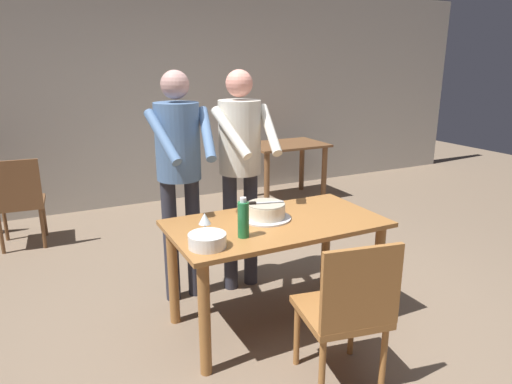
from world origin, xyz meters
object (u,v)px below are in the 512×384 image
object	(u,v)px
wine_glass_near	(205,219)
water_bottle	(243,219)
cake_on_platter	(266,212)
chair_near_side	(347,309)
plate_stack	(207,240)
background_table	(286,156)
background_chair_0	(19,199)
main_dining_table	(276,239)
person_standing_beside	(179,162)
person_cutting_cake	(240,157)
cake_knife	(256,203)

from	to	relation	value
wine_glass_near	water_bottle	xyz separation A→B (m)	(0.20, -0.13, 0.01)
cake_on_platter	chair_near_side	size ratio (longest dim) A/B	0.38
plate_stack	chair_near_side	distance (m)	0.86
background_table	background_chair_0	xyz separation A→B (m)	(-3.14, -0.29, -0.09)
main_dining_table	plate_stack	size ratio (longest dim) A/B	6.45
cake_on_platter	background_table	xyz separation A→B (m)	(1.61, 2.50, -0.22)
cake_on_platter	person_standing_beside	size ratio (longest dim) A/B	0.20
water_bottle	chair_near_side	bearing A→B (deg)	-61.41
water_bottle	person_standing_beside	distance (m)	0.82
main_dining_table	background_table	bearing A→B (deg)	58.60
water_bottle	person_cutting_cake	xyz separation A→B (m)	(0.33, 0.75, 0.21)
cake_on_platter	person_cutting_cake	xyz separation A→B (m)	(0.05, 0.52, 0.27)
cake_on_platter	background_table	size ratio (longest dim) A/B	0.34
cake_knife	chair_near_side	world-z (taller)	chair_near_side
person_cutting_cake	person_standing_beside	xyz separation A→B (m)	(-0.47, 0.03, 0.00)
cake_on_platter	background_chair_0	xyz separation A→B (m)	(-1.53, 2.21, -0.31)
main_dining_table	water_bottle	distance (m)	0.42
person_cutting_cake	chair_near_side	bearing A→B (deg)	-89.77
chair_near_side	person_cutting_cake	bearing A→B (deg)	90.23
main_dining_table	background_chair_0	xyz separation A→B (m)	(-1.57, 2.29, -0.13)
wine_glass_near	main_dining_table	bearing A→B (deg)	2.45
wine_glass_near	background_chair_0	xyz separation A→B (m)	(-1.06, 2.31, -0.36)
person_standing_beside	background_table	world-z (taller)	person_standing_beside
cake_on_platter	cake_knife	bearing A→B (deg)	165.78
main_dining_table	water_bottle	xyz separation A→B (m)	(-0.31, -0.15, 0.24)
cake_knife	person_cutting_cake	world-z (taller)	person_cutting_cake
wine_glass_near	chair_near_side	bearing A→B (deg)	-54.32
person_cutting_cake	person_standing_beside	distance (m)	0.47
wine_glass_near	water_bottle	distance (m)	0.24
main_dining_table	background_table	xyz separation A→B (m)	(1.57, 2.58, -0.04)
main_dining_table	chair_near_side	size ratio (longest dim) A/B	1.58
main_dining_table	cake_knife	world-z (taller)	cake_knife
wine_glass_near	background_chair_0	bearing A→B (deg)	114.61
plate_stack	background_table	bearing A→B (deg)	52.44
cake_knife	wine_glass_near	world-z (taller)	wine_glass_near
cake_knife	plate_stack	world-z (taller)	cake_knife
water_bottle	background_chair_0	size ratio (longest dim) A/B	0.28
cake_on_platter	background_chair_0	size ratio (longest dim) A/B	0.38
plate_stack	person_standing_beside	size ratio (longest dim) A/B	0.13
cake_knife	background_chair_0	size ratio (longest dim) A/B	0.30
wine_glass_near	water_bottle	world-z (taller)	water_bottle
background_table	water_bottle	bearing A→B (deg)	-124.63
wine_glass_near	background_table	xyz separation A→B (m)	(2.08, 2.60, -0.28)
water_bottle	background_chair_0	distance (m)	2.77
plate_stack	chair_near_side	xyz separation A→B (m)	(0.58, -0.56, -0.30)
plate_stack	chair_near_side	world-z (taller)	chair_near_side
main_dining_table	background_chair_0	distance (m)	2.78
person_cutting_cake	water_bottle	bearing A→B (deg)	-113.59
wine_glass_near	person_cutting_cake	bearing A→B (deg)	49.62
plate_stack	person_cutting_cake	world-z (taller)	person_cutting_cake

